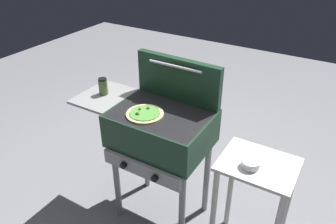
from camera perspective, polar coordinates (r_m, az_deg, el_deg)
The scene contains 7 objects.
ground_plane at distance 2.68m, azimuth -0.96°, elevation -16.93°, with size 8.00×8.00×0.00m, color gray.
grill at distance 2.18m, azimuth -1.51°, elevation -3.32°, with size 0.96×0.53×0.90m.
grill_lid_open at distance 2.20m, azimuth 1.76°, elevation 5.75°, with size 0.63×0.09×0.30m.
pizza_veggie at distance 2.08m, azimuth -4.09°, elevation -0.28°, with size 0.24×0.24×0.03m.
sauce_jar at distance 2.35m, azimuth -11.26°, elevation 4.41°, with size 0.06×0.06×0.12m.
prep_table at distance 2.12m, azimuth 14.73°, elevation -13.22°, with size 0.44×0.36×0.76m.
topping_bowl_near at distance 1.92m, azimuth 14.19°, elevation -8.79°, with size 0.11×0.11×0.04m.
Camera 1 is at (0.96, -1.53, 1.97)m, focal length 34.90 mm.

